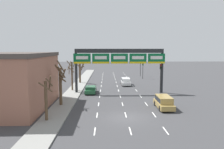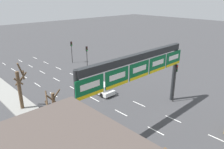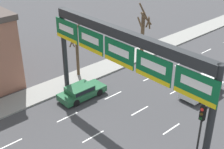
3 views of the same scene
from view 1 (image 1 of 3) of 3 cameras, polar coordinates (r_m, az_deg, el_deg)
The scene contains 14 objects.
ground_plane at distance 24.73m, azimuth 3.79°, elevation -11.16°, with size 220.00×220.00×0.00m, color #3D3D3F.
sidewalk_left at distance 25.28m, azimuth -14.92°, elevation -10.80°, with size 2.80×110.00×0.15m.
lane_dashes at distance 37.77m, azimuth 1.92°, elevation -4.90°, with size 6.72×67.00×0.01m.
sign_gantry at distance 37.33m, azimuth 1.93°, elevation 4.43°, with size 15.54×0.70×7.62m.
car_green at distance 37.85m, azimuth -5.58°, elevation -3.89°, with size 1.82×4.30×1.22m.
suv_gold at distance 28.87m, azimuth 13.38°, elevation -6.88°, with size 1.80×4.47×1.60m.
suv_white at distance 46.17m, azimuth 3.63°, elevation -1.75°, with size 1.83×4.54×1.49m.
traffic_light_near_gantry at distance 61.59m, azimuth 7.45°, elevation 2.47°, with size 0.30×0.35×4.40m.
traffic_light_mid_block at distance 38.19m, azimuth 12.59°, elevation 0.50°, with size 0.30×0.35×5.04m.
traffic_light_far_end at distance 56.26m, azimuth 8.07°, elevation 2.03°, with size 0.30×0.35×4.33m.
tree_bare_closest at distance 40.13m, azimuth -10.48°, elevation 0.20°, with size 1.52×1.68×5.40m.
tree_bare_second at distance 48.93m, azimuth -8.27°, elevation 1.18°, with size 1.71×2.02×5.91m.
tree_bare_third at distance 23.73m, azimuth -16.76°, elevation -5.80°, with size 1.38×1.57×4.72m.
tree_bare_furthest at distance 29.70m, azimuth -13.25°, elevation -2.10°, with size 1.40×1.61×6.03m.
Camera 1 is at (-2.20, -23.45, 7.55)m, focal length 35.00 mm.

